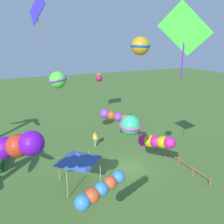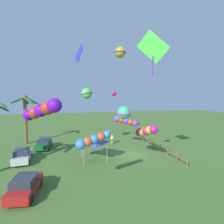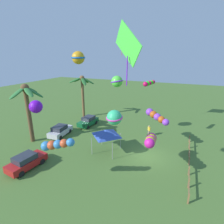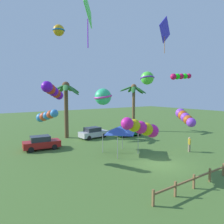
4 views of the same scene
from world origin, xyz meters
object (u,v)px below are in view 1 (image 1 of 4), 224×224
(spectator_0, at_px, (95,139))
(kite_tube_2, at_px, (8,147))
(kite_tube_6, at_px, (99,77))
(kite_ball_8, at_px, (58,80))
(kite_tube_3, at_px, (99,191))
(kite_diamond_5, at_px, (37,9))
(kite_ball_9, at_px, (130,125))
(festival_tent, at_px, (78,157))
(kite_tube_0, at_px, (155,141))
(kite_tube_4, at_px, (116,116))
(kite_diamond_7, at_px, (185,30))
(kite_ball_1, at_px, (140,46))

(spectator_0, bearing_deg, kite_tube_2, 143.25)
(kite_tube_6, bearing_deg, kite_tube_2, 139.09)
(kite_tube_2, xyz_separation_m, kite_ball_8, (9.32, -4.52, 1.44))
(kite_tube_2, height_order, kite_tube_3, kite_tube_2)
(kite_tube_2, height_order, kite_tube_6, kite_tube_6)
(kite_diamond_5, bearing_deg, kite_ball_9, -162.70)
(kite_tube_2, height_order, kite_ball_9, kite_tube_2)
(kite_ball_9, bearing_deg, kite_tube_3, 134.14)
(spectator_0, relative_size, kite_ball_8, 0.76)
(kite_tube_6, distance_m, kite_ball_8, 4.05)
(festival_tent, height_order, kite_tube_0, kite_tube_0)
(kite_tube_6, bearing_deg, kite_ball_8, 97.52)
(spectator_0, xyz_separation_m, kite_tube_2, (-11.56, 8.64, 5.63))
(kite_tube_2, distance_m, kite_ball_8, 10.46)
(kite_tube_4, distance_m, kite_diamond_7, 12.35)
(spectator_0, bearing_deg, festival_tent, 149.00)
(kite_ball_1, height_order, kite_diamond_7, kite_diamond_7)
(festival_tent, distance_m, kite_tube_6, 7.96)
(kite_diamond_7, bearing_deg, kite_ball_8, 24.83)
(kite_ball_8, bearing_deg, spectator_0, -61.35)
(spectator_0, distance_m, kite_tube_2, 15.49)
(kite_tube_3, distance_m, kite_ball_8, 11.83)
(kite_tube_3, bearing_deg, festival_tent, -8.88)
(kite_diamond_5, height_order, kite_tube_6, kite_diamond_5)
(kite_tube_4, xyz_separation_m, kite_diamond_5, (3.93, 6.04, 9.82))
(kite_ball_8, bearing_deg, kite_tube_6, -82.48)
(kite_tube_6, bearing_deg, kite_diamond_5, 57.48)
(spectator_0, height_order, kite_tube_3, kite_tube_3)
(kite_tube_0, distance_m, kite_diamond_5, 15.55)
(kite_tube_4, height_order, kite_tube_6, kite_tube_6)
(kite_diamond_7, relative_size, kite_ball_8, 1.89)
(kite_tube_0, xyz_separation_m, kite_tube_4, (5.81, 0.49, 0.40))
(kite_tube_4, height_order, kite_ball_8, kite_ball_8)
(kite_ball_1, xyz_separation_m, kite_diamond_7, (0.78, -3.16, 0.75))
(kite_ball_1, xyz_separation_m, kite_tube_4, (10.42, -3.87, -6.93))
(kite_tube_3, xyz_separation_m, kite_ball_9, (3.51, -3.62, 1.67))
(festival_tent, distance_m, kite_tube_3, 7.47)
(festival_tent, relative_size, kite_tube_2, 0.87)
(kite_tube_0, relative_size, kite_tube_3, 1.33)
(kite_tube_4, distance_m, kite_ball_8, 6.63)
(kite_tube_3, relative_size, kite_diamond_5, 0.66)
(kite_tube_0, height_order, kite_ball_9, kite_ball_9)
(kite_ball_8, bearing_deg, kite_tube_3, 175.97)
(kite_diamond_5, bearing_deg, kite_tube_6, -122.52)
(kite_tube_6, xyz_separation_m, kite_diamond_7, (-10.59, -0.64, 3.85))
(festival_tent, height_order, kite_tube_3, kite_tube_3)
(spectator_0, bearing_deg, kite_tube_0, -168.40)
(kite_tube_0, bearing_deg, kite_tube_3, 126.98)
(kite_tube_0, xyz_separation_m, kite_ball_9, (-1.50, 3.03, 2.29))
(kite_tube_6, bearing_deg, kite_tube_3, 157.78)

